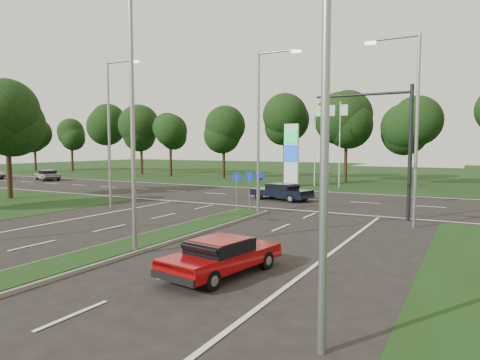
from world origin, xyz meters
The scene contains 16 objects.
verge_far centered at (0.00, 55.00, 0.00)m, with size 160.00×50.00×0.02m, color black.
cross_road centered at (0.00, 24.00, 0.00)m, with size 160.00×12.00×0.02m, color black.
median_kerb centered at (0.00, 4.00, 0.06)m, with size 2.00×26.00×0.12m, color slate.
streetlight_median_near centered at (1.00, 6.00, 5.08)m, with size 2.53×0.22×9.00m.
streetlight_median_far centered at (1.00, 16.00, 5.08)m, with size 2.53×0.22×9.00m.
streetlight_left_far centered at (-8.30, 14.00, 5.08)m, with size 2.53×0.22×9.00m.
streetlight_right_far centered at (8.80, 16.00, 5.08)m, with size 2.53×0.22×9.00m.
streetlight_right_near centered at (8.80, 2.00, 5.08)m, with size 2.53×0.22×9.00m.
traffic_signal centered at (7.19, 18.00, 4.65)m, with size 5.10×0.42×7.00m.
median_signs centered at (0.00, 16.40, 1.71)m, with size 1.16×1.76×2.38m.
gas_pylon centered at (-3.79, 33.05, 3.20)m, with size 5.80×1.26×8.00m.
tree_left_far centered at (-17.90, 13.93, 6.11)m, with size 5.20×5.20×8.86m.
treeline_far centered at (0.10, 39.93, 6.83)m, with size 6.00×6.00×9.90m.
red_sedan centered at (4.85, 5.30, 0.59)m, with size 2.26×4.21×1.10m.
navy_sedan centered at (-0.58, 22.57, 0.65)m, with size 4.66×2.72×1.20m.
far_car_a centered at (-30.97, 26.53, 0.63)m, with size 4.44×3.18×1.18m.
Camera 1 is at (11.34, -5.45, 3.83)m, focal length 32.00 mm.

